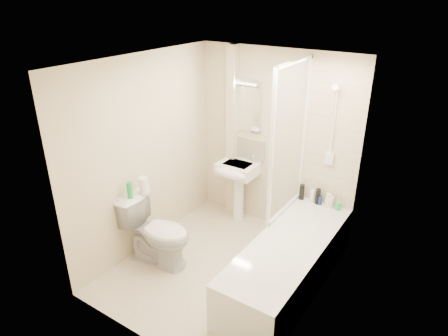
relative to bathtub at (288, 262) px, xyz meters
The scene contains 26 objects.
floor 0.83m from the bathtub, 165.07° to the right, with size 2.50×2.50×0.00m, color beige.
wall_back 1.58m from the bathtub, 125.54° to the left, with size 2.20×0.02×2.40m, color beige.
wall_left 2.07m from the bathtub, behind, with size 0.02×2.50×2.40m, color beige.
wall_right 1.00m from the bathtub, 29.74° to the right, with size 0.02×2.50×2.40m, color beige.
ceiling 2.25m from the bathtub, 165.07° to the right, with size 2.20×2.50×0.02m, color white.
tile_back 1.54m from the bathtub, 90.00° to the left, with size 0.70×0.01×1.75m, color beige.
tile_right 1.19m from the bathtub, ahead, with size 0.01×2.10×1.75m, color beige.
pipe_boxing 1.92m from the bathtub, 144.15° to the left, with size 0.12×0.12×2.40m, color beige.
splashback 1.74m from the bathtub, 138.78° to the left, with size 0.60×0.01×0.30m, color beige.
mirror 2.04m from the bathtub, 138.84° to the left, with size 0.46×0.01×0.60m, color white.
strip_light 2.28m from the bathtub, 139.47° to the left, with size 0.42×0.07×0.07m, color silver.
bathtub is the anchor object (origin of this frame).
shower_screen 1.35m from the bathtub, 120.33° to the left, with size 0.04×0.92×1.80m.
shower_fixture 1.60m from the bathtub, 90.10° to the left, with size 0.10×0.16×0.99m.
pedestal_sink 1.50m from the bathtub, 145.58° to the left, with size 0.52×0.48×1.00m.
bottle_black_a 1.07m from the bathtub, 106.73° to the left, with size 0.06×0.06×0.21m, color black.
bottle_white_a 1.03m from the bathtub, 98.61° to the left, with size 0.05×0.05×0.17m, color white.
bottle_black_b 1.03m from the bathtub, 94.41° to the left, with size 0.06×0.06×0.21m, color black.
bottle_blue 1.01m from the bathtub, 92.35° to the left, with size 0.05×0.05×0.12m, color navy.
bottle_cream 1.02m from the bathtub, 86.29° to the left, with size 0.07×0.07×0.18m, color #F6E8BE.
bottle_white_b 1.02m from the bathtub, 84.09° to the left, with size 0.06×0.06×0.15m, color silver.
bottle_green 1.03m from the bathtub, 78.65° to the left, with size 0.07×0.07×0.10m, color green.
toilet 1.55m from the bathtub, 161.79° to the right, with size 0.87×0.56×0.84m, color white.
toilet_roll_lower 1.84m from the bathtub, 166.31° to the right, with size 0.11×0.11×0.11m, color white.
toilet_roll_upper 1.88m from the bathtub, 166.06° to the right, with size 0.11×0.11×0.09m, color white.
green_bottle 1.95m from the bathtub, 161.21° to the right, with size 0.06×0.06×0.20m, color green.
Camera 1 is at (2.12, -3.15, 3.04)m, focal length 32.00 mm.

